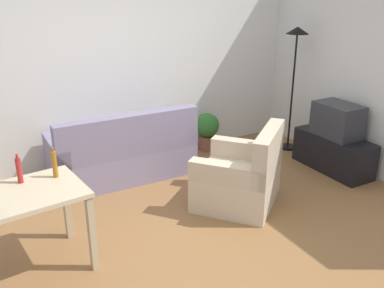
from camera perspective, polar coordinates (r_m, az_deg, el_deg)
name	(u,v)px	position (r m, az deg, el deg)	size (l,w,h in m)	color
ground_plane	(207,229)	(4.52, 1.96, -11.27)	(5.20, 4.40, 0.02)	olive
wall_rear	(125,64)	(5.92, -8.93, 10.49)	(5.20, 0.10, 2.70)	silver
couch	(123,155)	(5.55, -9.15, -1.47)	(1.79, 0.84, 0.92)	gray
tv_stand	(333,153)	(6.04, 18.37, -1.12)	(0.44, 1.10, 0.48)	black
tv	(338,120)	(5.90, 18.90, 3.04)	(0.41, 0.60, 0.44)	#2D2D33
torchiere_lamp	(295,55)	(6.35, 13.66, 11.45)	(0.32, 0.32, 1.81)	black
desk	(10,208)	(3.86, -23.13, -7.89)	(1.27, 0.84, 0.76)	#C6B28E
potted_plant	(207,129)	(6.38, 2.02, 2.01)	(0.36, 0.36, 0.57)	brown
armchair	(242,177)	(4.88, 6.67, -4.44)	(1.23, 1.22, 0.92)	beige
bottle_red	(19,170)	(3.97, -22.12, -3.26)	(0.05, 0.05, 0.27)	#AD2323
bottle_amber	(55,164)	(3.97, -17.91, -2.56)	(0.05, 0.05, 0.28)	#9E6019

